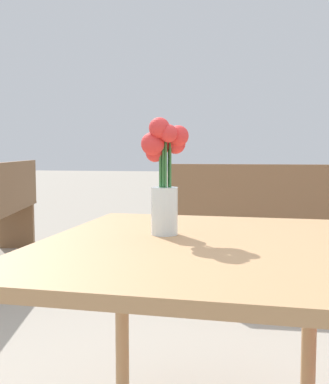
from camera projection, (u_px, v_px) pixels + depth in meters
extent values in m
cube|color=tan|center=(192.00, 247.00, 1.25)|extent=(0.83, 1.02, 0.03)
cylinder|color=tan|center=(122.00, 315.00, 1.77)|extent=(0.05, 0.05, 0.68)
cylinder|color=tan|center=(309.00, 330.00, 1.62)|extent=(0.05, 0.05, 0.68)
cylinder|color=silver|center=(164.00, 211.00, 1.34)|extent=(0.07, 0.07, 0.13)
cylinder|color=silver|center=(164.00, 220.00, 1.34)|extent=(0.07, 0.07, 0.07)
cylinder|color=#337038|center=(170.00, 187.00, 1.34)|extent=(0.01, 0.01, 0.25)
sphere|color=red|center=(178.00, 136.00, 1.33)|extent=(0.06, 0.06, 0.06)
cylinder|color=#337038|center=(169.00, 190.00, 1.35)|extent=(0.01, 0.01, 0.23)
sphere|color=red|center=(175.00, 144.00, 1.35)|extent=(0.06, 0.06, 0.06)
cylinder|color=#337038|center=(165.00, 190.00, 1.34)|extent=(0.01, 0.01, 0.23)
sphere|color=red|center=(166.00, 143.00, 1.35)|extent=(0.06, 0.06, 0.06)
cylinder|color=#337038|center=(162.00, 195.00, 1.34)|extent=(0.01, 0.01, 0.20)
sphere|color=red|center=(155.00, 153.00, 1.34)|extent=(0.05, 0.05, 0.05)
cylinder|color=#337038|center=(160.00, 191.00, 1.33)|extent=(0.01, 0.01, 0.22)
sphere|color=red|center=(153.00, 144.00, 1.31)|extent=(0.06, 0.06, 0.06)
cylinder|color=#337038|center=(163.00, 183.00, 1.33)|extent=(0.01, 0.01, 0.27)
sphere|color=red|center=(159.00, 128.00, 1.30)|extent=(0.06, 0.06, 0.06)
cylinder|color=#337038|center=(166.00, 186.00, 1.33)|extent=(0.01, 0.01, 0.26)
sphere|color=red|center=(169.00, 133.00, 1.29)|extent=(0.05, 0.05, 0.05)
cube|color=brown|center=(6.00, 188.00, 3.79)|extent=(0.39, 1.76, 0.40)
cube|color=brown|center=(17.00, 226.00, 4.66)|extent=(0.33, 0.12, 0.43)
cube|color=brown|center=(270.00, 222.00, 3.40)|extent=(1.43, 0.39, 0.02)
cube|color=brown|center=(272.00, 194.00, 3.23)|extent=(1.42, 0.06, 0.40)
cube|color=brown|center=(179.00, 250.00, 3.52)|extent=(0.07, 0.33, 0.43)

